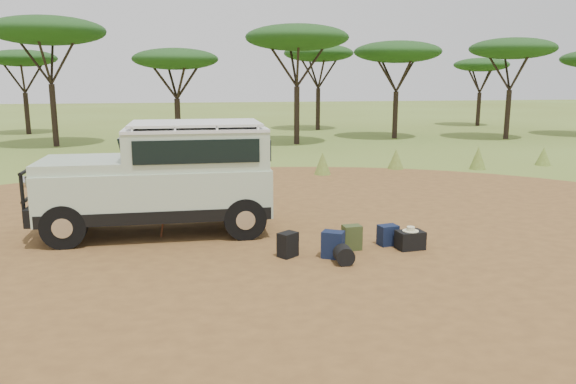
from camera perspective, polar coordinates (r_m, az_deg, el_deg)
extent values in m
plane|color=olive|center=(11.22, -0.87, -5.82)|extent=(140.00, 140.00, 0.00)
cylinder|color=brown|center=(11.21, -0.87, -5.80)|extent=(23.00, 23.00, 0.01)
cone|color=olive|center=(19.53, -22.95, 2.00)|extent=(0.60, 0.60, 0.85)
cone|color=olive|center=(20.01, -13.98, 2.56)|extent=(0.60, 0.60, 0.70)
cone|color=olive|center=(19.65, -5.28, 2.99)|extent=(0.60, 0.60, 0.90)
cone|color=olive|center=(19.77, 3.53, 2.92)|extent=(0.60, 0.60, 0.80)
cone|color=olive|center=(21.36, 10.90, 3.31)|extent=(0.60, 0.60, 0.75)
cone|color=olive|center=(22.10, 18.75, 3.31)|extent=(0.60, 0.60, 0.85)
cone|color=olive|center=(24.05, 24.52, 3.32)|extent=(0.60, 0.60, 0.70)
cylinder|color=black|center=(30.24, -22.67, 7.18)|extent=(0.28, 0.28, 3.06)
ellipsoid|color=#163A15|center=(30.27, -23.28, 14.83)|extent=(5.50, 5.50, 1.38)
cylinder|color=black|center=(28.83, -11.12, 6.96)|extent=(0.28, 0.28, 2.34)
ellipsoid|color=#163A15|center=(28.77, -11.36, 13.11)|extent=(4.20, 4.20, 1.05)
cylinder|color=black|center=(29.00, 0.90, 7.78)|extent=(0.28, 0.28, 2.93)
ellipsoid|color=#163A15|center=(29.01, 0.92, 15.42)|extent=(5.20, 5.20, 1.30)
cylinder|color=black|center=(32.36, 10.83, 7.68)|extent=(0.28, 0.28, 2.61)
ellipsoid|color=#163A15|center=(32.33, 11.07, 13.80)|extent=(4.80, 4.80, 1.20)
cylinder|color=black|center=(33.72, 21.40, 7.33)|extent=(0.28, 0.28, 2.70)
ellipsoid|color=#163A15|center=(33.70, 21.85, 13.38)|extent=(4.60, 4.60, 1.15)
cylinder|color=black|center=(37.74, -24.98, 7.24)|extent=(0.28, 0.28, 2.48)
ellipsoid|color=#163A15|center=(37.70, -25.41, 12.19)|extent=(4.00, 4.00, 1.00)
cylinder|color=black|center=(37.17, 3.06, 8.40)|extent=(0.28, 0.28, 2.70)
ellipsoid|color=#163A15|center=(37.15, 3.12, 13.91)|extent=(4.50, 4.50, 1.12)
cylinder|color=black|center=(42.56, 18.78, 7.96)|extent=(0.28, 0.28, 2.34)
ellipsoid|color=#163A15|center=(42.51, 19.05, 12.12)|extent=(3.80, 3.80, 0.95)
cube|color=#B0C4A7|center=(12.50, -13.10, 0.18)|extent=(4.80, 2.01, 1.01)
cube|color=black|center=(12.58, -13.03, -1.50)|extent=(4.70, 2.05, 0.25)
cube|color=#B0C4A7|center=(12.34, -9.32, 4.44)|extent=(2.98, 1.91, 0.80)
cube|color=silver|center=(12.30, -9.38, 6.43)|extent=(2.98, 1.95, 0.06)
cube|color=silver|center=(12.29, -9.40, 6.92)|extent=(2.74, 1.83, 0.05)
cube|color=#B0C4A7|center=(12.57, -20.12, 2.67)|extent=(1.78, 1.86, 0.21)
cube|color=black|center=(12.40, -16.10, 4.36)|extent=(0.19, 1.61, 0.56)
cube|color=black|center=(11.38, -9.23, 4.06)|extent=(2.52, 0.07, 0.48)
cube|color=black|center=(13.29, -9.40, 5.10)|extent=(2.52, 0.07, 0.48)
cube|color=black|center=(12.45, -2.37, 4.64)|extent=(0.07, 1.57, 0.44)
cube|color=black|center=(12.93, -23.96, -1.57)|extent=(0.17, 1.93, 0.36)
cylinder|color=black|center=(12.81, -24.83, 2.12)|extent=(0.09, 1.38, 0.07)
cylinder|color=black|center=(12.90, -24.62, -0.35)|extent=(0.09, 1.38, 0.07)
cylinder|color=silver|center=(12.56, -25.17, 0.94)|extent=(0.08, 0.23, 0.23)
cylinder|color=silver|center=(13.13, -24.52, 1.41)|extent=(0.08, 0.23, 0.23)
cube|color=silver|center=(12.92, -24.38, -1.03)|extent=(0.05, 0.45, 0.13)
cylinder|color=black|center=(13.33, -15.32, 4.35)|extent=(0.09, 0.09, 0.88)
cylinder|color=black|center=(12.02, -21.83, -3.28)|extent=(0.90, 0.31, 0.89)
cylinder|color=black|center=(13.65, -20.43, -1.48)|extent=(0.90, 0.31, 0.89)
cylinder|color=black|center=(11.81, -4.40, -2.71)|extent=(0.90, 0.31, 0.89)
cylinder|color=black|center=(13.47, -5.15, -0.95)|extent=(0.90, 0.31, 0.89)
cylinder|color=brown|center=(12.06, -12.31, -0.97)|extent=(0.32, 0.21, 1.58)
cube|color=black|center=(10.67, -0.02, -5.39)|extent=(0.43, 0.42, 0.48)
cube|color=#131D3C|center=(10.64, 4.59, -5.36)|extent=(0.48, 0.44, 0.52)
cube|color=#3B4620|center=(11.18, 6.50, -4.63)|extent=(0.37, 0.28, 0.50)
cube|color=#131D3C|center=(11.59, 10.11, -4.35)|extent=(0.42, 0.34, 0.42)
cube|color=black|center=(11.42, 12.31, -4.80)|extent=(0.56, 0.42, 0.37)
cylinder|color=black|center=(10.34, 5.70, -6.40)|extent=(0.36, 0.36, 0.34)
cylinder|color=beige|center=(11.37, 12.35, -3.87)|extent=(0.32, 0.32, 0.01)
cylinder|color=beige|center=(11.36, 12.36, -3.65)|extent=(0.16, 0.16, 0.08)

